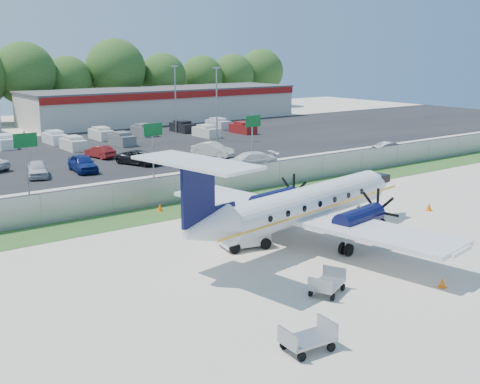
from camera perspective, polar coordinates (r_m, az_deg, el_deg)
ground at (r=33.96m, az=6.04°, el=-5.65°), size 170.00×170.00×0.00m
grass_verge at (r=43.18m, az=-4.73°, el=-1.50°), size 170.00×4.00×0.02m
access_road at (r=49.11m, az=-9.03°, el=0.18°), size 170.00×8.00×0.02m
parking_lot at (r=68.14m, az=-17.24°, el=3.38°), size 170.00×32.00×0.02m
perimeter_fence at (r=44.61m, az=-6.10°, el=0.26°), size 120.00×0.06×1.99m
building_east at (r=98.41m, az=-7.23°, el=8.24°), size 44.40×12.40×5.24m
sign_left at (r=49.09m, az=-19.65°, el=3.85°), size 1.80×0.26×5.00m
sign_mid at (r=53.24m, az=-8.25°, el=5.16°), size 1.80×0.26×5.00m
sign_right at (r=59.17m, az=1.22°, el=6.09°), size 1.80×0.26×5.00m
light_pole_ne at (r=74.69m, az=-2.23°, el=8.80°), size 0.90×0.35×9.09m
light_pole_se at (r=83.13m, az=-6.15°, el=9.18°), size 0.90×0.35×9.09m
aircraft at (r=34.89m, az=6.02°, el=-1.20°), size 19.46×19.10×5.95m
pushback_tug at (r=34.40m, az=0.56°, el=-4.12°), size 2.93×2.36×1.44m
baggage_cart_near at (r=28.32m, az=8.26°, el=-8.61°), size 2.24×1.85×1.01m
baggage_cart_far at (r=23.20m, az=6.44°, el=-13.63°), size 2.06×1.33×1.04m
cone_nose at (r=44.25m, az=17.49°, el=-1.35°), size 0.42×0.42×0.60m
cone_port_wing at (r=30.34m, az=18.63°, el=-8.15°), size 0.35×0.35×0.50m
cone_starboard_wing at (r=42.42m, az=-7.60°, el=-1.46°), size 0.41×0.41×0.59m
road_car_mid at (r=56.96m, az=0.76°, el=2.13°), size 6.11×3.81×1.65m
road_car_east at (r=67.14m, az=14.22°, el=3.42°), size 4.56×2.91×1.42m
parked_car_b at (r=56.52m, az=-18.61°, el=1.35°), size 2.85×4.62×1.47m
parked_car_c at (r=57.85m, az=-14.64°, el=1.87°), size 2.35×4.87×1.60m
parked_car_d at (r=60.40m, az=-9.48°, el=2.59°), size 3.91×5.43×1.37m
parked_car_e at (r=64.04m, az=-2.57°, el=3.35°), size 3.26×4.97×1.55m
parked_car_g at (r=64.95m, az=-13.11°, el=3.16°), size 2.09×4.15×1.31m
far_parking_rows at (r=72.83m, az=-18.56°, el=3.87°), size 56.00×10.00×1.60m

